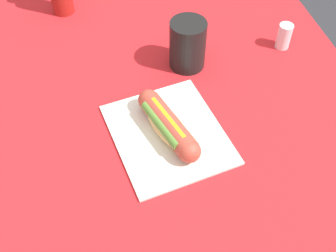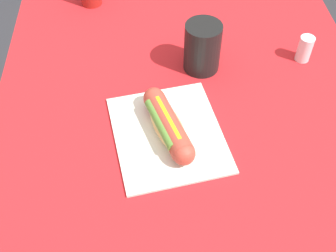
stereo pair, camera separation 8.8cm
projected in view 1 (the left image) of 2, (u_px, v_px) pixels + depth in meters
dining_table at (186, 155)px, 1.02m from camera, size 1.21×0.89×0.73m
paper_wrapper at (168, 134)px, 0.90m from camera, size 0.30×0.27×0.01m
hot_dog at (168, 125)px, 0.87m from camera, size 0.20×0.10×0.05m
drinking_cup at (188, 45)px, 1.00m from camera, size 0.09×0.09×0.12m
salt_shaker at (284, 36)px, 1.07m from camera, size 0.04×0.04×0.07m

